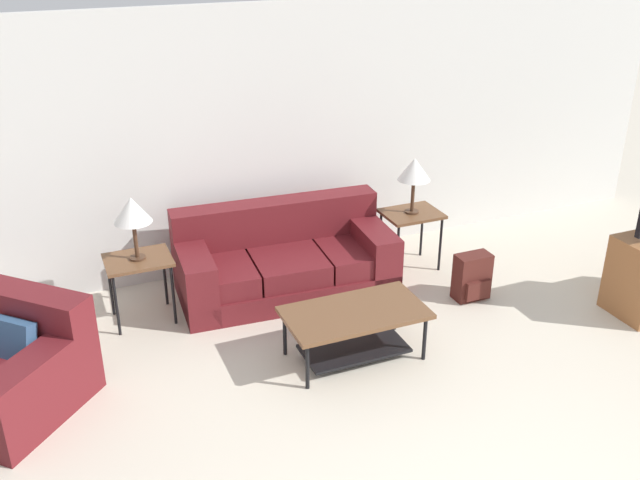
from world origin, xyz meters
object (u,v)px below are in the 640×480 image
(side_table_left, at_px, (139,265))
(table_lamp_right, at_px, (414,170))
(couch, at_px, (284,262))
(side_table_right, at_px, (411,218))
(backpack, at_px, (472,277))
(coffee_table, at_px, (355,323))
(table_lamp_left, at_px, (132,211))
(armchair, at_px, (11,373))

(side_table_left, distance_m, table_lamp_right, 2.75)
(table_lamp_right, bearing_deg, couch, 178.74)
(side_table_left, relative_size, side_table_right, 1.00)
(side_table_right, height_order, backpack, side_table_right)
(coffee_table, distance_m, backpack, 1.52)
(table_lamp_left, distance_m, backpack, 3.14)
(backpack, bearing_deg, coffee_table, -162.05)
(backpack, bearing_deg, side_table_left, 164.65)
(side_table_left, bearing_deg, armchair, -141.25)
(armchair, bearing_deg, backpack, 1.08)
(armchair, bearing_deg, coffee_table, -8.61)
(table_lamp_left, distance_m, table_lamp_right, 2.70)
(couch, height_order, table_lamp_left, table_lamp_left)
(table_lamp_right, bearing_deg, coffee_table, -133.84)
(side_table_left, relative_size, table_lamp_left, 1.07)
(coffee_table, distance_m, table_lamp_left, 2.08)
(couch, bearing_deg, table_lamp_right, -1.26)
(couch, relative_size, backpack, 4.60)
(coffee_table, bearing_deg, armchair, 171.39)
(table_lamp_right, height_order, backpack, table_lamp_right)
(table_lamp_left, bearing_deg, armchair, -141.25)
(backpack, bearing_deg, side_table_right, 105.36)
(couch, distance_m, backpack, 1.78)
(couch, xyz_separation_m, side_table_right, (1.35, -0.03, 0.24))
(table_lamp_left, height_order, table_lamp_right, same)
(side_table_right, bearing_deg, coffee_table, -133.84)
(couch, relative_size, table_lamp_left, 3.65)
(side_table_left, distance_m, table_lamp_left, 0.51)
(couch, xyz_separation_m, backpack, (1.57, -0.83, -0.08))
(couch, bearing_deg, backpack, -27.94)
(side_table_left, xyz_separation_m, backpack, (2.92, -0.80, -0.32))
(coffee_table, relative_size, side_table_left, 1.89)
(side_table_left, relative_size, backpack, 1.35)
(couch, distance_m, table_lamp_right, 1.55)
(armchair, relative_size, table_lamp_left, 2.39)
(backpack, bearing_deg, table_lamp_right, 105.36)
(backpack, bearing_deg, couch, 152.06)
(coffee_table, bearing_deg, table_lamp_right, 46.16)
(table_lamp_left, bearing_deg, side_table_right, 0.00)
(side_table_left, bearing_deg, side_table_right, 0.00)
(side_table_left, bearing_deg, couch, 1.25)
(backpack, bearing_deg, armchair, -178.92)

